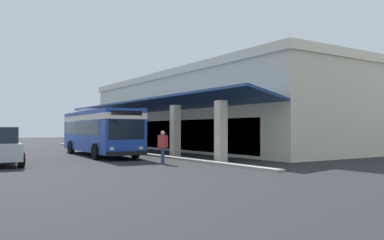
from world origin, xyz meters
TOP-DOWN VIEW (x-y plane):
  - ground at (0.00, 8.00)m, footprint 120.00×120.00m
  - curb_strip at (-0.27, 4.41)m, footprint 37.04×0.50m
  - plaza_building at (-0.27, 14.03)m, footprint 31.17×14.89m
  - transit_bus at (3.60, 1.42)m, footprint 11.33×3.20m
  - pedestrian at (11.94, 2.01)m, footprint 0.69×0.42m
  - potted_palm at (-10.75, 5.60)m, footprint 1.80×1.68m

SIDE VIEW (x-z plane):
  - ground at x=0.00m, z-range 0.00..0.00m
  - curb_strip at x=-0.27m, z-range 0.00..0.12m
  - potted_palm at x=-10.75m, z-range -0.55..1.96m
  - pedestrian at x=11.94m, z-range 0.12..1.90m
  - transit_bus at x=3.60m, z-range 0.18..3.52m
  - plaza_building at x=-0.27m, z-range 0.00..6.97m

